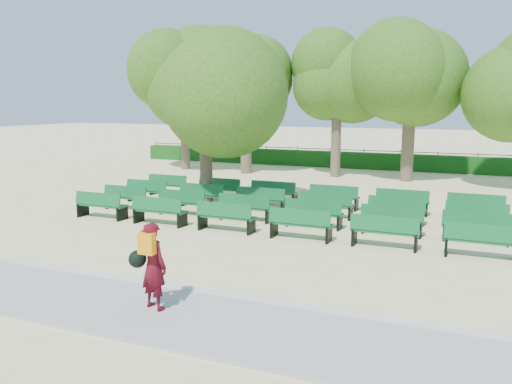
% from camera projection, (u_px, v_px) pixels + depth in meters
% --- Properties ---
extents(ground, '(120.00, 120.00, 0.00)m').
position_uv_depth(ground, '(254.00, 220.00, 16.03)').
color(ground, beige).
extents(paving, '(30.00, 2.20, 0.06)m').
position_uv_depth(paving, '(105.00, 303.00, 9.27)').
color(paving, '#A7A7A2').
rests_on(paving, ground).
extents(curb, '(30.00, 0.12, 0.10)m').
position_uv_depth(curb, '(141.00, 282.00, 10.31)').
color(curb, silver).
rests_on(curb, ground).
extents(hedge, '(26.00, 0.70, 0.90)m').
position_uv_depth(hedge, '(345.00, 160.00, 28.74)').
color(hedge, '#144F16').
rests_on(hedge, ground).
extents(fence, '(26.00, 0.10, 1.02)m').
position_uv_depth(fence, '(346.00, 167.00, 29.19)').
color(fence, black).
rests_on(fence, ground).
extents(tree_line, '(21.80, 6.80, 7.04)m').
position_uv_depth(tree_line, '(328.00, 177.00, 25.17)').
color(tree_line, '#3B691C').
rests_on(tree_line, ground).
extents(bench_array, '(1.75, 0.63, 1.09)m').
position_uv_depth(bench_array, '(286.00, 216.00, 16.14)').
color(bench_array, '#105D2C').
rests_on(bench_array, ground).
extents(tree_among, '(4.23, 4.23, 6.03)m').
position_uv_depth(tree_among, '(205.00, 91.00, 17.30)').
color(tree_among, brown).
rests_on(tree_among, ground).
extents(person, '(0.79, 0.52, 1.59)m').
position_uv_depth(person, '(152.00, 264.00, 8.84)').
color(person, '#4D0B15').
rests_on(person, ground).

